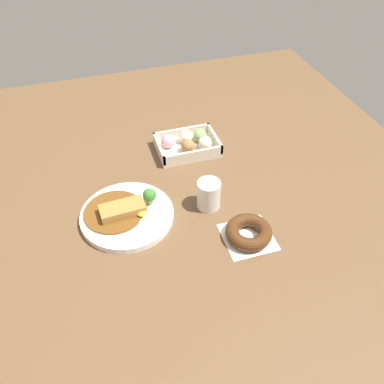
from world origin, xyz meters
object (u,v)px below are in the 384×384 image
curry_plate (126,214)px  chocolate_ring_donut (249,232)px  coffee_mug (209,195)px  donut_box (188,144)px

curry_plate → chocolate_ring_donut: curry_plate is taller
curry_plate → coffee_mug: (-0.22, 0.02, 0.03)m
chocolate_ring_donut → coffee_mug: 0.15m
curry_plate → coffee_mug: bearing=174.4°
curry_plate → chocolate_ring_donut: (-0.28, 0.16, 0.00)m
curry_plate → coffee_mug: size_ratio=2.99×
donut_box → chocolate_ring_donut: (-0.04, 0.40, -0.00)m
curry_plate → coffee_mug: coffee_mug is taller
donut_box → coffee_mug: coffee_mug is taller
donut_box → chocolate_ring_donut: size_ratio=1.52×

